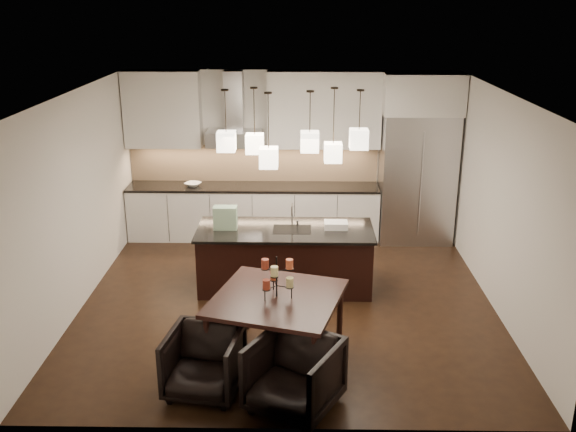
{
  "coord_description": "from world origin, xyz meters",
  "views": [
    {
      "loc": [
        0.14,
        -7.91,
        3.94
      ],
      "look_at": [
        0.0,
        0.2,
        1.15
      ],
      "focal_mm": 40.0,
      "sensor_mm": 36.0,
      "label": 1
    }
  ],
  "objects_px": {
    "island_body": "(285,259)",
    "armchair_left": "(204,362)",
    "dining_table": "(277,329)",
    "refrigerator": "(417,178)",
    "armchair_right": "(294,375)"
  },
  "relations": [
    {
      "from": "dining_table",
      "to": "armchair_right",
      "type": "xyz_separation_m",
      "value": [
        0.2,
        -0.89,
        -0.03
      ]
    },
    {
      "from": "dining_table",
      "to": "armchair_left",
      "type": "height_order",
      "value": "dining_table"
    },
    {
      "from": "refrigerator",
      "to": "island_body",
      "type": "relative_size",
      "value": 0.9
    },
    {
      "from": "refrigerator",
      "to": "dining_table",
      "type": "bearing_deg",
      "value": -119.38
    },
    {
      "from": "island_body",
      "to": "armchair_left",
      "type": "height_order",
      "value": "island_body"
    },
    {
      "from": "island_body",
      "to": "dining_table",
      "type": "distance_m",
      "value": 1.97
    },
    {
      "from": "dining_table",
      "to": "armchair_left",
      "type": "bearing_deg",
      "value": -123.68
    },
    {
      "from": "armchair_left",
      "to": "dining_table",
      "type": "bearing_deg",
      "value": 49.67
    },
    {
      "from": "island_body",
      "to": "armchair_left",
      "type": "bearing_deg",
      "value": -106.69
    },
    {
      "from": "dining_table",
      "to": "armchair_left",
      "type": "relative_size",
      "value": 1.76
    },
    {
      "from": "refrigerator",
      "to": "island_body",
      "type": "distance_m",
      "value": 2.96
    },
    {
      "from": "armchair_right",
      "to": "refrigerator",
      "type": "bearing_deg",
      "value": 96.07
    },
    {
      "from": "refrigerator",
      "to": "armchair_left",
      "type": "xyz_separation_m",
      "value": [
        -2.93,
        -4.52,
        -0.73
      ]
    },
    {
      "from": "refrigerator",
      "to": "dining_table",
      "type": "xyz_separation_m",
      "value": [
        -2.2,
        -3.9,
        -0.67
      ]
    },
    {
      "from": "island_body",
      "to": "armchair_right",
      "type": "distance_m",
      "value": 2.86
    }
  ]
}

